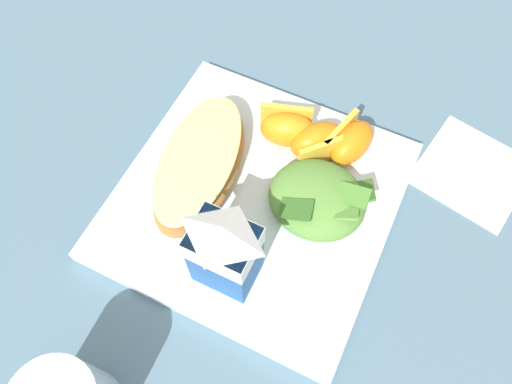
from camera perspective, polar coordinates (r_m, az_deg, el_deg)
The scene contains 9 objects.
ground at distance 0.53m, azimuth -0.00°, elevation -1.29°, with size 3.00×3.00×0.00m, color slate.
white_plate at distance 0.52m, azimuth -0.00°, elevation -0.91°, with size 0.28×0.28×0.02m, color silver.
cheesy_pizza_bread at distance 0.52m, azimuth -6.70°, elevation 2.98°, with size 0.10×0.18×0.04m.
green_salad_pile at distance 0.50m, azimuth 7.15°, elevation -0.83°, with size 0.10×0.09×0.04m.
milk_carton at distance 0.43m, azimuth -3.69°, elevation -6.72°, with size 0.06×0.04×0.11m.
orange_wedge_front at distance 0.54m, azimuth 10.89°, elevation 5.74°, with size 0.05×0.07×0.04m.
orange_wedge_middle at distance 0.53m, azimuth 7.16°, elevation 5.83°, with size 0.07×0.07×0.04m.
orange_wedge_rear at distance 0.54m, azimuth 3.37°, elevation 7.55°, with size 0.07×0.05×0.04m.
paper_napkin at distance 0.60m, azimuth 23.83°, elevation 2.20°, with size 0.11×0.11×0.00m, color white.
Camera 1 is at (-0.10, 0.21, 0.48)m, focal length 34.43 mm.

